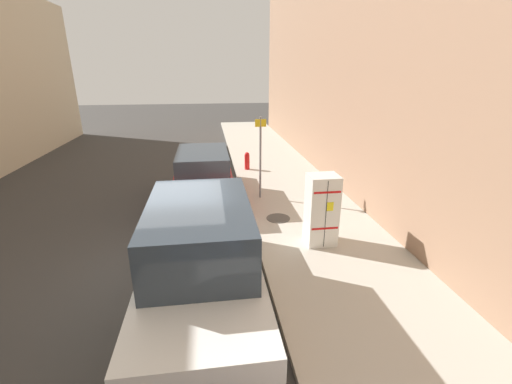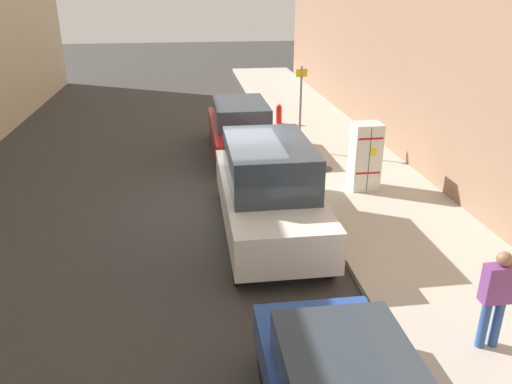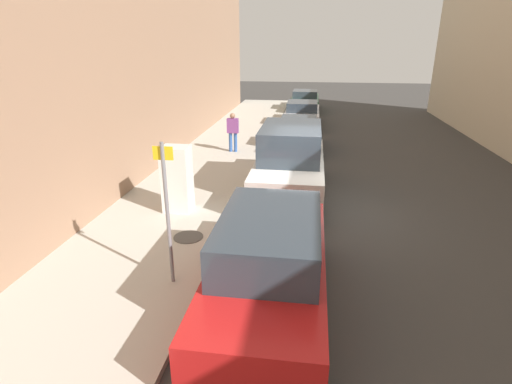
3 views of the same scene
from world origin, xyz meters
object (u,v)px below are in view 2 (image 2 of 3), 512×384
object	(u,v)px
fire_hydrant	(279,114)
pedestrian_walking_far	(497,294)
parked_suv_red	(241,128)
discarded_refrigerator	(365,156)
parked_van_white	(268,189)
street_sign_post	(301,105)

from	to	relation	value
fire_hydrant	pedestrian_walking_far	size ratio (longest dim) A/B	0.47
parked_suv_red	fire_hydrant	bearing A→B (deg)	-119.72
discarded_refrigerator	parked_suv_red	xyz separation A→B (m)	(2.92, -3.71, -0.12)
discarded_refrigerator	parked_van_white	distance (m)	3.55
fire_hydrant	parked_suv_red	distance (m)	3.77
street_sign_post	pedestrian_walking_far	world-z (taller)	street_sign_post
discarded_refrigerator	fire_hydrant	xyz separation A→B (m)	(1.05, -6.97, -0.50)
street_sign_post	discarded_refrigerator	bearing A→B (deg)	106.49
parked_suv_red	parked_van_white	bearing A→B (deg)	90.00
street_sign_post	parked_suv_red	size ratio (longest dim) A/B	0.56
pedestrian_walking_far	parked_suv_red	distance (m)	10.49
pedestrian_walking_far	parked_suv_red	bearing A→B (deg)	-178.09
discarded_refrigerator	parked_van_white	world-z (taller)	parked_van_white
discarded_refrigerator	street_sign_post	world-z (taller)	street_sign_post
parked_van_white	parked_suv_red	bearing A→B (deg)	-90.00
street_sign_post	fire_hydrant	bearing A→B (deg)	-89.31
street_sign_post	parked_van_white	distance (m)	5.80
parked_van_white	pedestrian_walking_far	bearing A→B (deg)	121.23
discarded_refrigerator	pedestrian_walking_far	size ratio (longest dim) A/B	1.10
discarded_refrigerator	fire_hydrant	world-z (taller)	discarded_refrigerator
fire_hydrant	street_sign_post	bearing A→B (deg)	90.69
pedestrian_walking_far	parked_van_white	bearing A→B (deg)	-161.60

